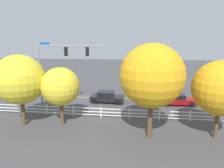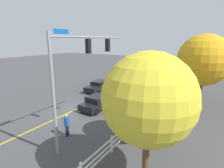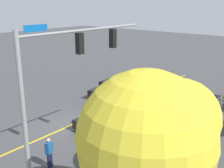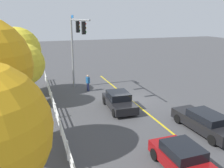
{
  "view_description": "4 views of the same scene",
  "coord_description": "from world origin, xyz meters",
  "views": [
    {
      "loc": [
        -4.86,
        24.78,
        7.49
      ],
      "look_at": [
        -2.03,
        1.62,
        2.36
      ],
      "focal_mm": 30.45,
      "sensor_mm": 36.0,
      "label": 1
    },
    {
      "loc": [
        12.74,
        12.17,
        6.91
      ],
      "look_at": [
        -2.64,
        2.68,
        2.46
      ],
      "focal_mm": 28.93,
      "sensor_mm": 36.0,
      "label": 2
    },
    {
      "loc": [
        11.82,
        13.67,
        8.38
      ],
      "look_at": [
        -1.9,
        2.16,
        3.02
      ],
      "focal_mm": 44.28,
      "sensor_mm": 36.0,
      "label": 3
    },
    {
      "loc": [
        -18.32,
        8.27,
        7.27
      ],
      "look_at": [
        -2.58,
        2.8,
        2.54
      ],
      "focal_mm": 37.62,
      "sensor_mm": 36.0,
      "label": 4
    }
  ],
  "objects": [
    {
      "name": "tree_0",
      "position": [
        -6.12,
        10.59,
        5.04
      ],
      "size": [
        4.84,
        4.84,
        7.48
      ],
      "color": "brown",
      "rests_on": "ground_plane"
    },
    {
      "name": "tree_1",
      "position": [
        1.73,
        8.93,
        3.61
      ],
      "size": [
        3.46,
        3.46,
        5.35
      ],
      "color": "brown",
      "rests_on": "ground_plane"
    },
    {
      "name": "white_rail_fence",
      "position": [
        -3.0,
        6.91,
        0.6
      ],
      "size": [
        26.1,
        0.1,
        1.15
      ],
      "color": "white",
      "rests_on": "ground_plane"
    },
    {
      "name": "ground_plane",
      "position": [
        0.0,
        0.0,
        0.0
      ],
      "size": [
        120.0,
        120.0,
        0.0
      ],
      "primitive_type": "plane",
      "color": "#444447"
    },
    {
      "name": "pedestrian",
      "position": [
        4.21,
        3.04,
        0.93
      ],
      "size": [
        0.46,
        0.36,
        1.69
      ],
      "rotation": [
        0.0,
        0.0,
        4.99
      ],
      "color": "#191E3F",
      "rests_on": "ground_plane"
    },
    {
      "name": "tree_2",
      "position": [
        -11.37,
        9.91,
        4.1
      ],
      "size": [
        4.25,
        4.25,
        6.23
      ],
      "color": "brown",
      "rests_on": "ground_plane"
    },
    {
      "name": "car_0",
      "position": [
        -1.4,
        1.79,
        0.67
      ],
      "size": [
        4.26,
        2.09,
        1.4
      ],
      "rotation": [
        0.0,
        0.0,
        3.09
      ],
      "color": "black",
      "rests_on": "ground_plane"
    },
    {
      "name": "lane_center_stripe",
      "position": [
        -4.0,
        0.0,
        0.0
      ],
      "size": [
        28.0,
        0.16,
        0.01
      ],
      "primitive_type": "cube",
      "color": "gold",
      "rests_on": "ground_plane"
    },
    {
      "name": "car_2",
      "position": [
        -6.97,
        -2.11,
        0.68
      ],
      "size": [
        4.86,
        2.01,
        1.37
      ],
      "rotation": [
        0.0,
        0.0,
        6.33
      ],
      "color": "black",
      "rests_on": "ground_plane"
    },
    {
      "name": "car_1",
      "position": [
        -10.13,
        1.73,
        0.65
      ],
      "size": [
        4.13,
        1.88,
        1.34
      ],
      "rotation": [
        0.0,
        0.0,
        3.15
      ],
      "color": "maroon",
      "rests_on": "ground_plane"
    },
    {
      "name": "signal_assembly",
      "position": [
        3.9,
        4.14,
        5.29
      ],
      "size": [
        7.9,
        0.37,
        7.5
      ],
      "color": "gray",
      "rests_on": "ground_plane"
    },
    {
      "name": "tree_3",
      "position": [
        5.2,
        9.49,
        4.27
      ],
      "size": [
        4.4,
        4.4,
        6.48
      ],
      "color": "brown",
      "rests_on": "ground_plane"
    }
  ]
}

